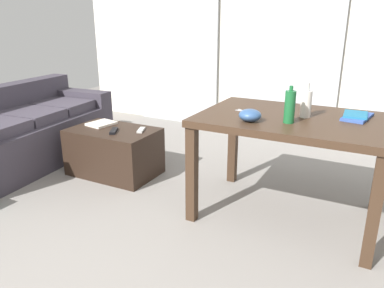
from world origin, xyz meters
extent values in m
plane|color=gray|center=(0.00, 1.45, 0.00)|extent=(8.89, 8.89, 0.00)
cube|color=silver|center=(0.00, 3.71, 1.30)|extent=(5.94, 0.10, 2.59)
cube|color=#B2B7BC|center=(-1.52, 3.62, 1.14)|extent=(1.19, 0.03, 2.29)
cube|color=#B2B7BC|center=(0.00, 3.62, 1.14)|extent=(1.19, 0.03, 2.29)
cube|color=#38333D|center=(-2.08, 1.54, 0.22)|extent=(0.96, 1.84, 0.44)
cube|color=#38333D|center=(-2.38, 1.51, 0.60)|extent=(0.35, 1.79, 0.32)
cube|color=#38333D|center=(-2.14, 2.33, 0.52)|extent=(0.83, 0.27, 0.16)
cube|color=#3E3944|center=(-2.07, 2.00, 0.49)|extent=(0.61, 0.48, 0.10)
cube|color=#3E3944|center=(-2.03, 1.54, 0.49)|extent=(0.61, 0.48, 0.10)
cube|color=black|center=(-1.11, 1.68, 0.22)|extent=(0.80, 0.52, 0.44)
cube|color=#382619|center=(0.54, 1.65, 0.74)|extent=(1.28, 0.89, 0.05)
cube|color=#382619|center=(-0.06, 1.25, 0.36)|extent=(0.07, 0.07, 0.71)
cube|color=#382619|center=(1.13, 1.25, 0.36)|extent=(0.07, 0.07, 0.71)
cube|color=#382619|center=(-0.06, 2.04, 0.36)|extent=(0.07, 0.07, 0.71)
cube|color=#382619|center=(1.13, 2.04, 0.36)|extent=(0.07, 0.07, 0.71)
cylinder|color=#195B2D|center=(0.54, 1.48, 0.87)|extent=(0.07, 0.07, 0.21)
cylinder|color=#195B2D|center=(0.54, 1.48, 0.99)|extent=(0.02, 0.02, 0.03)
cylinder|color=beige|center=(0.61, 1.67, 0.86)|extent=(0.07, 0.07, 0.18)
cylinder|color=beige|center=(0.61, 1.67, 0.98)|extent=(0.03, 0.03, 0.05)
ellipsoid|color=#2D4C7A|center=(0.31, 1.39, 0.80)|extent=(0.15, 0.15, 0.08)
cube|color=#33519E|center=(0.93, 1.81, 0.77)|extent=(0.20, 0.32, 0.02)
cube|color=#1E668C|center=(0.92, 1.81, 0.79)|extent=(0.16, 0.22, 0.01)
cube|color=#9EA0A5|center=(0.15, 1.63, 0.77)|extent=(0.09, 0.02, 0.00)
torus|color=orange|center=(0.22, 1.62, 0.77)|extent=(0.03, 0.03, 0.00)
cube|color=#9EA0A5|center=(0.16, 1.65, 0.77)|extent=(0.08, 0.05, 0.00)
torus|color=orange|center=(0.21, 1.62, 0.77)|extent=(0.03, 0.03, 0.00)
cube|color=#B7B7B2|center=(-0.84, 1.76, 0.45)|extent=(0.10, 0.16, 0.02)
cube|color=black|center=(-1.04, 1.62, 0.45)|extent=(0.13, 0.18, 0.02)
cube|color=silver|center=(-1.30, 1.76, 0.45)|extent=(0.24, 0.27, 0.02)
camera|label=1|loc=(1.09, -0.93, 1.42)|focal=35.20mm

